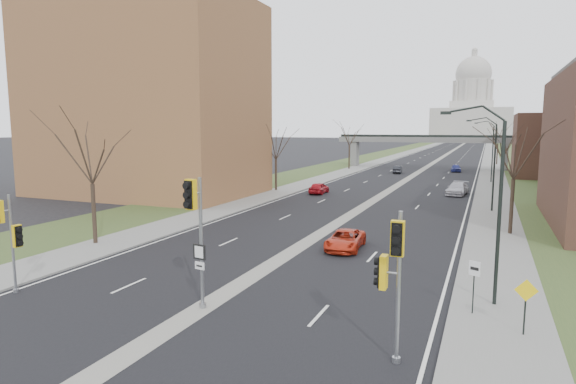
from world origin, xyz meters
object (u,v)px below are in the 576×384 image
Objects in this scene: signal_pole_left at (10,230)px; speed_limit_sign at (474,278)px; signal_pole_median at (195,219)px; warning_sign at (526,299)px; car_right_near at (345,240)px; car_left_near at (319,188)px; car_left_far at (398,170)px; signal_pole_right at (392,266)px; car_right_mid at (457,189)px; car_right_far at (456,168)px.

signal_pole_left reaches higher than speed_limit_sign.
signal_pole_left is at bearing -141.57° from speed_limit_sign.
signal_pole_median reaches higher than warning_sign.
car_left_near is at bearing 109.15° from car_right_near.
signal_pole_median is 1.50× the size of car_left_far.
signal_pole_right is at bearing -72.07° from car_right_near.
speed_limit_sign is at bearing -79.46° from car_right_mid.
signal_pole_left is 1.17× the size of car_left_near.
signal_pole_left is at bearing 79.74° from car_left_far.
signal_pole_right is (8.57, -1.61, -0.62)m from signal_pole_median.
signal_pole_median is 1.44× the size of car_right_far.
signal_pole_left reaches higher than car_left_near.
car_left_near is at bearing -116.70° from car_right_far.
signal_pole_median reaches higher than signal_pole_right.
signal_pole_right is 6.14m from warning_sign.
car_left_far is at bearing -99.42° from car_left_near.
signal_pole_left reaches higher than warning_sign.
car_left_near reaches higher than car_left_far.
signal_pole_right reaches higher than car_right_far.
speed_limit_sign reaches higher than car_right_far.
signal_pole_right is at bearing -94.64° from car_right_far.
signal_pole_median reaches higher than car_right_mid.
car_right_mid is (15.37, 5.16, 0.05)m from car_left_near.
warning_sign is (12.83, 2.39, -2.50)m from signal_pole_median.
signal_pole_left reaches higher than car_right_far.
signal_pole_median is 2.68× the size of warning_sign.
speed_limit_sign is at bearing 117.25° from car_left_near.
car_left_far is at bearing 97.23° from warning_sign.
signal_pole_left is 1.24× the size of car_left_far.
car_right_near is at bearing 155.46° from speed_limit_sign.
speed_limit_sign is (20.13, 5.51, -1.44)m from signal_pole_left.
car_left_near is 16.21m from car_right_mid.
speed_limit_sign is (10.99, 3.88, -2.35)m from signal_pole_median.
car_left_near is (-20.06, 34.81, -0.82)m from warning_sign.
car_left_near reaches higher than car_right_far.
speed_limit_sign reaches higher than warning_sign.
signal_pole_median is at bearing -94.56° from car_right_mid.
car_left_far is at bearing -150.78° from car_right_far.
car_left_far is (-15.88, 64.48, -0.88)m from warning_sign.
warning_sign reaches higher than car_right_far.
car_left_far is (-14.03, 63.00, -1.03)m from speed_limit_sign.
signal_pole_left is 9.33m from signal_pole_median.
signal_pole_right is 15.57m from car_right_near.
signal_pole_median is 11.89m from speed_limit_sign.
signal_pole_median is (9.14, 1.63, 0.91)m from signal_pole_left.
signal_pole_right is 1.35× the size of car_left_far.
car_left_near is (-7.22, 37.20, -3.32)m from signal_pole_median.
car_left_far is at bearing 120.85° from car_right_mid.
signal_pole_median is 13.45m from car_right_near.
car_left_near is at bearing 141.79° from speed_limit_sign.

